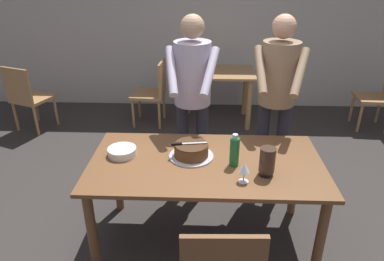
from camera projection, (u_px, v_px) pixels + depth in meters
The scene contains 15 objects.
ground_plane at pixel (204, 238), 2.97m from camera, with size 14.00×14.00×0.00m, color #383330.
back_wall at pixel (207, 17), 5.21m from camera, with size 10.00×0.12×2.70m, color beige.
main_dining_table at pixel (206, 173), 2.69m from camera, with size 1.74×0.91×0.75m.
cake_on_platter at pixel (191, 151), 2.68m from camera, with size 0.34×0.34×0.11m.
cake_knife at pixel (182, 144), 2.65m from camera, with size 0.27×0.06×0.02m.
plate_stack at pixel (122, 152), 2.71m from camera, with size 0.22×0.22×0.06m.
wine_glass_near at pixel (244, 169), 2.36m from camera, with size 0.08×0.08×0.14m.
water_bottle at pixel (234, 151), 2.55m from camera, with size 0.07×0.07×0.25m.
hurricane_lamp at pixel (267, 161), 2.43m from camera, with size 0.11×0.11×0.21m.
person_cutting_cake at pixel (192, 90), 3.11m from camera, with size 0.47×0.56×1.72m.
person_standing_beside at pixel (277, 90), 3.11m from camera, with size 0.46×0.57×1.72m.
background_table at pixel (217, 83), 4.91m from camera, with size 1.00×0.70×0.74m.
background_chair_0 at pixel (380, 94), 4.74m from camera, with size 0.47×0.47×0.90m.
background_chair_1 at pixel (28, 96), 4.67m from camera, with size 0.57×0.57×0.90m.
background_chair_2 at pixel (153, 90), 4.87m from camera, with size 0.47×0.47×0.90m.
Camera 1 is at (-0.02, -2.28, 2.10)m, focal length 33.11 mm.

